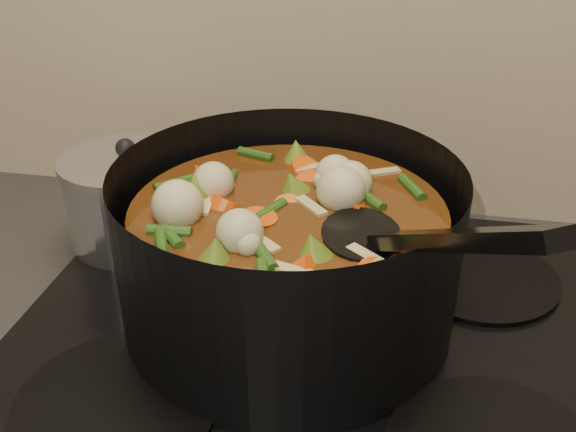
# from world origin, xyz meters

# --- Properties ---
(stovetop) EXTENTS (0.62, 0.54, 0.03)m
(stovetop) POSITION_xyz_m (0.00, 1.93, 0.92)
(stovetop) COLOR black
(stovetop) RESTS_ON counter
(stockpot) EXTENTS (0.43, 0.44, 0.25)m
(stockpot) POSITION_xyz_m (-0.04, 1.95, 1.01)
(stockpot) COLOR black
(stockpot) RESTS_ON stovetop
(saucepan) EXTENTS (0.16, 0.16, 0.13)m
(saucepan) POSITION_xyz_m (-0.25, 2.07, 0.99)
(saucepan) COLOR silver
(saucepan) RESTS_ON stovetop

